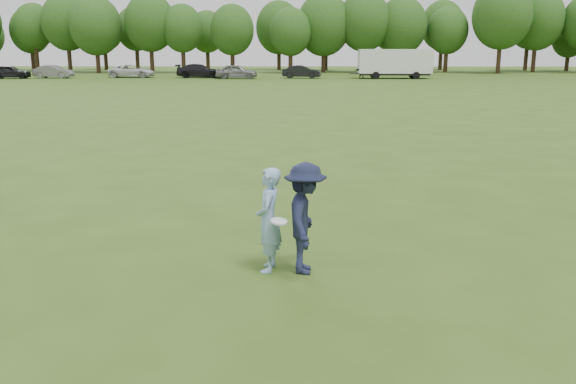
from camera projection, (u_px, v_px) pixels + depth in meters
name	position (u px, v px, depth m)	size (l,w,h in m)	color
ground	(320.00, 267.00, 10.25)	(200.00, 200.00, 0.00)	#335016
thrower	(269.00, 220.00, 9.91)	(0.63, 0.41, 1.73)	#88AED3
defender	(305.00, 218.00, 9.83)	(1.18, 0.68, 1.83)	#191E37
player_far_d	(362.00, 71.00, 67.57)	(1.60, 0.51, 1.73)	black
car_a	(10.00, 72.00, 67.64)	(1.75, 4.35, 1.48)	black
car_b	(53.00, 72.00, 68.61)	(1.51, 4.33, 1.43)	slate
car_c	(132.00, 71.00, 69.84)	(2.40, 5.21, 1.45)	silver
car_d	(200.00, 71.00, 69.39)	(2.16, 5.32, 1.54)	black
car_e	(236.00, 72.00, 67.34)	(1.85, 4.60, 1.57)	gray
car_f	(302.00, 72.00, 68.45)	(1.50, 4.30, 1.42)	black
disc_in_play	(279.00, 221.00, 9.62)	(0.32, 0.32, 0.09)	white
cargo_trailer	(395.00, 62.00, 67.54)	(9.00, 2.75, 3.20)	white
treeline	(323.00, 25.00, 83.46)	(130.35, 18.39, 11.74)	#332114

